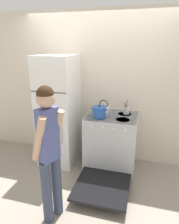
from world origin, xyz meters
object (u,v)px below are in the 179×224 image
(refrigerator, at_px, (59,111))
(tea_kettle, at_px, (104,109))
(stove_range, at_px, (111,143))
(dutch_oven_pot, at_px, (99,112))
(utensil_jar, at_px, (126,110))
(person, at_px, (49,149))

(refrigerator, xyz_separation_m, tea_kettle, (0.75, 0.14, 0.06))
(refrigerator, distance_m, stove_range, 1.03)
(refrigerator, xyz_separation_m, dutch_oven_pot, (0.73, -0.12, 0.09))
(refrigerator, distance_m, tea_kettle, 0.76)
(refrigerator, bearing_deg, utensil_jar, 7.61)
(utensil_jar, distance_m, person, 1.55)
(tea_kettle, relative_size, person, 0.14)
(utensil_jar, bearing_deg, tea_kettle, -179.03)
(refrigerator, bearing_deg, tea_kettle, 10.83)
(tea_kettle, bearing_deg, dutch_oven_pot, -93.10)
(dutch_oven_pot, distance_m, person, 1.16)
(refrigerator, relative_size, tea_kettle, 7.93)
(person, bearing_deg, stove_range, -0.63)
(refrigerator, distance_m, utensil_jar, 1.13)
(refrigerator, relative_size, stove_range, 1.31)
(person, bearing_deg, tea_kettle, 8.33)
(refrigerator, height_order, stove_range, refrigerator)
(stove_range, xyz_separation_m, person, (-0.49, -1.21, 0.47))
(stove_range, relative_size, tea_kettle, 6.06)
(refrigerator, distance_m, person, 1.31)
(refrigerator, xyz_separation_m, stove_range, (0.92, -0.03, -0.46))
(tea_kettle, bearing_deg, utensil_jar, 0.97)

